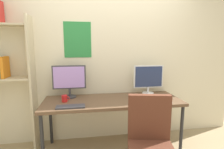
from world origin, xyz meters
TOP-DOWN VIEW (x-y plane):
  - wall_back at (-0.00, 1.02)m, footprint 4.31×0.11m
  - desk at (0.00, 0.60)m, footprint 1.91×0.68m
  - monitor_left at (-0.60, 0.81)m, footprint 0.47×0.18m
  - monitor_right at (0.60, 0.81)m, footprint 0.47×0.18m
  - keyboard_left at (-0.56, 0.37)m, footprint 0.35×0.13m
  - keyboard_right at (0.56, 0.37)m, footprint 0.37×0.13m
  - computer_mouse at (0.32, 0.40)m, footprint 0.06×0.10m
  - coffee_mug at (-0.65, 0.61)m, footprint 0.11×0.08m

SIDE VIEW (x-z plane):
  - desk at x=0.00m, z-range 0.32..1.06m
  - keyboard_left at x=-0.56m, z-range 0.74..0.76m
  - keyboard_right at x=0.56m, z-range 0.74..0.76m
  - computer_mouse at x=0.32m, z-range 0.74..0.77m
  - coffee_mug at x=-0.65m, z-range 0.74..0.83m
  - monitor_right at x=0.60m, z-range 0.76..1.21m
  - monitor_left at x=-0.60m, z-range 0.77..1.24m
  - wall_back at x=0.00m, z-range 0.00..2.60m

